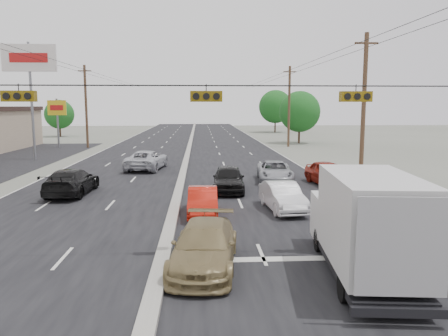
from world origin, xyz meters
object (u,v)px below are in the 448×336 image
(red_sedan, at_px, (203,202))
(tree_right_mid, at_px, (300,112))
(pole_sign_far, at_px, (57,112))
(black_suv, at_px, (433,242))
(queue_car_a, at_px, (229,179))
(queue_car_e, at_px, (328,174))
(utility_pole_right_c, at_px, (289,106))
(pole_sign_billboard, at_px, (29,65))
(tan_sedan, at_px, (204,247))
(utility_pole_right_b, at_px, (364,106))
(queue_car_c, at_px, (275,172))
(tree_right_far, at_px, (275,107))
(oncoming_far, at_px, (147,160))
(tree_left_far, at_px, (59,114))
(utility_pole_left_c, at_px, (86,106))
(box_truck, at_px, (365,223))
(queue_car_b, at_px, (283,197))
(oncoming_near, at_px, (72,182))

(red_sedan, bearing_deg, tree_right_mid, 71.52)
(pole_sign_far, bearing_deg, black_suv, -58.84)
(queue_car_a, bearing_deg, queue_car_e, 17.82)
(utility_pole_right_c, relative_size, pole_sign_billboard, 0.91)
(tan_sedan, xyz_separation_m, queue_car_e, (8.20, 14.20, 0.07))
(utility_pole_right_c, xyz_separation_m, tan_sedan, (-11.10, -41.12, -4.40))
(utility_pole_right_c, relative_size, red_sedan, 2.55)
(queue_car_e, bearing_deg, tree_right_mid, 72.62)
(utility_pole_right_b, relative_size, pole_sign_billboard, 0.91)
(queue_car_a, distance_m, queue_car_c, 4.78)
(pole_sign_far, bearing_deg, queue_car_e, -46.44)
(red_sedan, bearing_deg, tan_sedan, -89.38)
(utility_pole_right_b, bearing_deg, queue_car_e, -146.49)
(utility_pole_right_c, relative_size, tree_right_far, 1.23)
(black_suv, bearing_deg, oncoming_far, 113.12)
(utility_pole_right_b, distance_m, tree_right_mid, 30.11)
(tree_right_far, relative_size, tan_sedan, 1.68)
(pole_sign_far, bearing_deg, red_sedan, -63.09)
(pole_sign_far, height_order, tree_right_far, tree_right_far)
(tan_sedan, xyz_separation_m, red_sedan, (0.00, 6.83, -0.06))
(tree_left_far, height_order, tree_right_far, tree_right_far)
(tree_right_mid, distance_m, red_sedan, 41.74)
(queue_car_c, height_order, queue_car_e, queue_car_e)
(utility_pole_left_c, relative_size, queue_car_c, 2.03)
(tree_right_far, xyz_separation_m, box_truck, (-9.79, -72.02, -3.31))
(pole_sign_billboard, height_order, pole_sign_far, pole_sign_billboard)
(queue_car_b, height_order, oncoming_far, oncoming_far)
(tree_right_far, relative_size, queue_car_a, 1.79)
(queue_car_a, distance_m, queue_car_b, 5.48)
(tan_sedan, height_order, oncoming_far, oncoming_far)
(queue_car_e, xyz_separation_m, oncoming_near, (-15.79, -2.13, -0.01))
(tree_left_far, xyz_separation_m, queue_car_e, (31.60, -46.92, -2.94))
(pole_sign_far, height_order, tree_left_far, tree_left_far)
(utility_pole_right_b, relative_size, oncoming_near, 1.90)
(queue_car_a, xyz_separation_m, oncoming_far, (-6.02, 9.50, 0.00))
(black_suv, bearing_deg, tree_right_far, 78.98)
(tree_left_far, relative_size, oncoming_near, 1.16)
(pole_sign_billboard, distance_m, oncoming_near, 20.62)
(tan_sedan, bearing_deg, pole_sign_billboard, 125.23)
(tree_right_far, bearing_deg, black_suv, -95.72)
(utility_pole_left_c, xyz_separation_m, tan_sedan, (13.90, -41.12, -4.40))
(black_suv, bearing_deg, tan_sedan, 174.53)
(queue_car_b, bearing_deg, pole_sign_far, 116.79)
(tree_left_far, relative_size, tan_sedan, 1.26)
(tree_right_far, distance_m, queue_car_e, 57.43)
(tree_right_mid, distance_m, tan_sedan, 48.22)
(tree_right_mid, bearing_deg, pole_sign_far, -170.84)
(pole_sign_billboard, xyz_separation_m, red_sedan, (15.90, -22.28, -8.22))
(pole_sign_billboard, relative_size, box_truck, 1.69)
(tan_sedan, xyz_separation_m, queue_car_a, (1.60, 12.47, 0.07))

